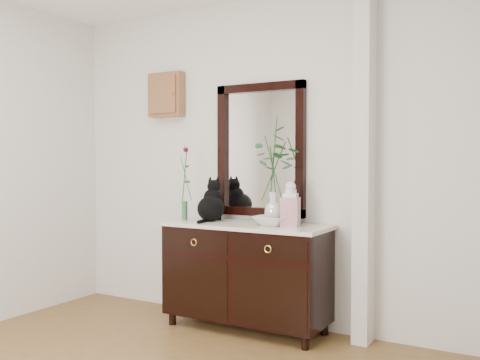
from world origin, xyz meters
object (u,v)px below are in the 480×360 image
Objects in this scene: cat at (211,200)px; lotus_bowl at (273,221)px; ginger_jar at (291,203)px; sideboard at (246,271)px.

cat is 1.20× the size of lotus_bowl.
cat is 0.73m from ginger_jar.
ginger_jar is at bearing 0.31° from sideboard.
ginger_jar is at bearing -12.37° from cat.
cat reaches higher than sideboard.
lotus_bowl is (0.58, -0.01, -0.14)m from cat.
sideboard is at bearing -179.69° from ginger_jar.
sideboard is 3.80× the size of cat.
ginger_jar reaches higher than sideboard.
cat is at bearing 178.96° from ginger_jar.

